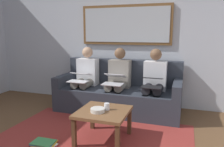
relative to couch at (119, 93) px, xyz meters
The scene contains 14 objects.
wall_rear 1.10m from the couch, 90.00° to the right, with size 6.00×0.12×2.60m, color #B7BCC6.
area_rug 1.30m from the couch, 90.00° to the left, with size 2.60×1.80×0.01m, color maroon.
couch is the anchor object (origin of this frame).
framed_mirror 1.30m from the couch, 90.00° to the right, with size 1.75×0.05×0.75m.
coffee_table 1.23m from the couch, 96.98° to the left, with size 0.64×0.64×0.41m.
cup 1.20m from the couch, 98.88° to the left, with size 0.07×0.07×0.09m, color silver.
bowl 1.30m from the couch, 94.50° to the left, with size 0.19×0.19×0.05m, color beige.
person_left 0.71m from the couch, behind, with size 0.38×0.58×1.14m.
laptop_black 0.78m from the couch, 153.85° to the left, with size 0.32×0.36×0.15m.
person_middle 0.31m from the couch, 90.00° to the left, with size 0.38×0.58×1.14m.
laptop_silver 0.44m from the couch, 90.00° to the left, with size 0.34×0.39×0.17m.
person_right 0.71m from the couch, ahead, with size 0.38×0.58×1.14m.
laptop_white 0.78m from the couch, 25.90° to the left, with size 0.35×0.35×0.15m.
magazine_stack 1.71m from the couch, 72.55° to the left, with size 0.34×0.27×0.05m.
Camera 1 is at (-1.13, 1.65, 1.41)m, focal length 35.38 mm.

